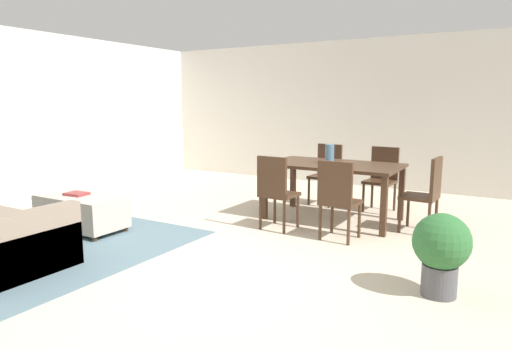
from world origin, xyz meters
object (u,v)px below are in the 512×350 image
at_px(ottoman_table, 81,211).
at_px(dining_table, 333,170).
at_px(dining_chair_far_left, 327,170).
at_px(dining_chair_far_right, 382,175).
at_px(vase_centerpiece, 330,154).
at_px(dining_chair_near_left, 276,188).
at_px(dining_chair_near_right, 338,196).
at_px(book_on_ottoman, 77,194).
at_px(dining_chair_head_east, 427,190).
at_px(potted_plant, 441,248).

height_order(ottoman_table, dining_table, dining_table).
bearing_deg(dining_table, ottoman_table, -139.96).
height_order(ottoman_table, dining_chair_far_left, dining_chair_far_left).
relative_size(dining_chair_far_right, vase_centerpiece, 3.67).
xyz_separation_m(ottoman_table, dining_chair_far_left, (2.01, 2.93, 0.27)).
distance_m(dining_table, dining_chair_near_left, 0.94).
xyz_separation_m(dining_chair_near_right, book_on_ottoman, (-2.92, -1.19, -0.07)).
distance_m(dining_chair_near_right, book_on_ottoman, 3.15).
xyz_separation_m(dining_chair_near_left, dining_chair_head_east, (1.61, 0.81, 0.00)).
bearing_deg(dining_chair_near_right, ottoman_table, -157.27).
distance_m(dining_table, vase_centerpiece, 0.22).
distance_m(dining_chair_near_right, vase_centerpiece, 1.01).
relative_size(ottoman_table, dining_chair_near_left, 1.20).
bearing_deg(ottoman_table, vase_centerpiece, 40.12).
distance_m(dining_chair_head_east, vase_centerpiece, 1.29).
height_order(dining_table, dining_chair_head_east, dining_chair_head_east).
bearing_deg(potted_plant, vase_centerpiece, 132.91).
relative_size(ottoman_table, dining_chair_near_right, 1.20).
xyz_separation_m(dining_chair_far_right, book_on_ottoman, (-2.94, -2.93, -0.07)).
bearing_deg(dining_chair_near_right, dining_table, 114.47).
bearing_deg(dining_chair_far_right, ottoman_table, -134.44).
distance_m(ottoman_table, vase_centerpiece, 3.21).
relative_size(book_on_ottoman, potted_plant, 0.38).
distance_m(dining_chair_far_right, vase_centerpiece, 1.07).
bearing_deg(dining_chair_near_left, dining_chair_head_east, 26.83).
bearing_deg(dining_chair_near_right, dining_chair_near_left, 177.39).
bearing_deg(dining_chair_far_right, dining_chair_head_east, -48.76).
bearing_deg(dining_chair_head_east, book_on_ottoman, -151.21).
bearing_deg(dining_chair_near_right, dining_chair_far_left, 115.58).
distance_m(dining_table, dining_chair_near_right, 0.97).
relative_size(dining_table, dining_chair_far_right, 1.87).
distance_m(dining_chair_far_left, dining_chair_far_right, 0.85).
distance_m(dining_chair_near_left, book_on_ottoman, 2.44).
bearing_deg(ottoman_table, potted_plant, 3.11).
xyz_separation_m(dining_chair_near_right, potted_plant, (1.24, -0.97, -0.12)).
height_order(dining_table, dining_chair_far_left, dining_chair_far_left).
height_order(dining_chair_near_left, vase_centerpiece, vase_centerpiece).
distance_m(ottoman_table, dining_chair_far_right, 4.11).
bearing_deg(ottoman_table, dining_chair_far_right, 45.56).
height_order(dining_chair_far_right, dining_chair_head_east, same).
relative_size(dining_table, dining_chair_near_right, 1.87).
bearing_deg(dining_chair_near_left, book_on_ottoman, -149.76).
bearing_deg(potted_plant, dining_table, 131.66).
xyz_separation_m(dining_table, dining_chair_near_right, (0.40, -0.87, -0.16)).
bearing_deg(vase_centerpiece, dining_chair_far_left, 113.57).
height_order(ottoman_table, dining_chair_near_left, dining_chair_near_left).
bearing_deg(potted_plant, dining_chair_head_east, 103.73).
height_order(dining_chair_near_left, dining_chair_far_right, same).
relative_size(dining_chair_near_right, dining_chair_far_left, 1.00).
xyz_separation_m(dining_chair_near_left, book_on_ottoman, (-2.11, -1.23, -0.07)).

